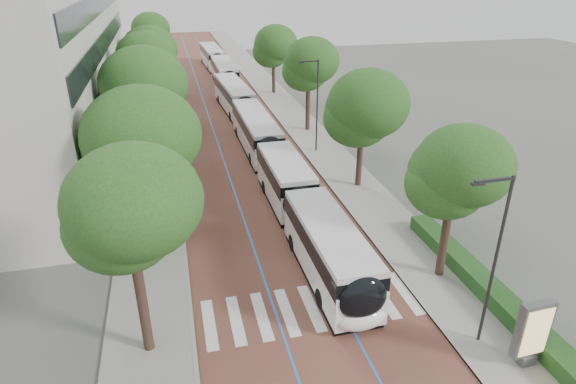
# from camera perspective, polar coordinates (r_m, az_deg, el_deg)

# --- Properties ---
(ground) EXTENTS (160.00, 160.00, 0.00)m
(ground) POSITION_cam_1_polar(r_m,az_deg,el_deg) (23.60, 3.03, -15.13)
(ground) COLOR #51544C
(ground) RESTS_ON ground
(road) EXTENTS (11.00, 140.00, 0.02)m
(road) POSITION_cam_1_polar(r_m,az_deg,el_deg) (59.36, -8.25, 10.21)
(road) COLOR brown
(road) RESTS_ON ground
(sidewalk_left) EXTENTS (4.00, 140.00, 0.12)m
(sidewalk_left) POSITION_cam_1_polar(r_m,az_deg,el_deg) (59.13, -15.58, 9.53)
(sidewalk_left) COLOR gray
(sidewalk_left) RESTS_ON ground
(sidewalk_right) EXTENTS (4.00, 140.00, 0.12)m
(sidewalk_right) POSITION_cam_1_polar(r_m,az_deg,el_deg) (60.50, -1.06, 10.80)
(sidewalk_right) COLOR gray
(sidewalk_right) RESTS_ON ground
(kerb_left) EXTENTS (0.20, 140.00, 0.14)m
(kerb_left) POSITION_cam_1_polar(r_m,az_deg,el_deg) (59.10, -13.72, 9.73)
(kerb_left) COLOR gray
(kerb_left) RESTS_ON ground
(kerb_right) EXTENTS (0.20, 140.00, 0.14)m
(kerb_right) POSITION_cam_1_polar(r_m,az_deg,el_deg) (60.13, -2.86, 10.68)
(kerb_right) COLOR gray
(kerb_right) RESTS_ON ground
(zebra_crossing) EXTENTS (10.55, 3.60, 0.01)m
(zebra_crossing) POSITION_cam_1_polar(r_m,az_deg,el_deg) (24.36, 2.80, -13.53)
(zebra_crossing) COLOR silver
(zebra_crossing) RESTS_ON ground
(lane_line_left) EXTENTS (0.12, 126.00, 0.01)m
(lane_line_left) POSITION_cam_1_polar(r_m,az_deg,el_deg) (59.23, -9.81, 10.08)
(lane_line_left) COLOR blue
(lane_line_left) RESTS_ON road
(lane_line_right) EXTENTS (0.12, 126.00, 0.01)m
(lane_line_right) POSITION_cam_1_polar(r_m,az_deg,el_deg) (59.53, -6.69, 10.35)
(lane_line_right) COLOR blue
(lane_line_right) RESTS_ON road
(hedge) EXTENTS (1.20, 14.00, 0.80)m
(hedge) POSITION_cam_1_polar(r_m,az_deg,el_deg) (26.90, 22.29, -10.18)
(hedge) COLOR #174419
(hedge) RESTS_ON sidewalk_right
(streetlight_near) EXTENTS (1.82, 0.20, 8.00)m
(streetlight_near) POSITION_cam_1_polar(r_m,az_deg,el_deg) (21.33, 23.20, -6.40)
(streetlight_near) COLOR #2A292C
(streetlight_near) RESTS_ON sidewalk_right
(streetlight_far) EXTENTS (1.82, 0.20, 8.00)m
(streetlight_far) POSITION_cam_1_polar(r_m,az_deg,el_deg) (42.25, 3.26, 10.97)
(streetlight_far) COLOR #2A292C
(streetlight_far) RESTS_ON sidewalk_right
(lamp_post_left) EXTENTS (0.14, 0.14, 8.00)m
(lamp_post_left) POSITION_cam_1_polar(r_m,az_deg,el_deg) (27.49, -13.97, 0.56)
(lamp_post_left) COLOR #2A292C
(lamp_post_left) RESTS_ON sidewalk_left
(trees_left) EXTENTS (6.44, 60.22, 9.79)m
(trees_left) POSITION_cam_1_polar(r_m,az_deg,el_deg) (41.99, -16.75, 12.48)
(trees_left) COLOR black
(trees_left) RESTS_ON ground
(trees_right) EXTENTS (5.84, 47.10, 8.63)m
(trees_right) POSITION_cam_1_polar(r_m,az_deg,el_deg) (43.22, 4.31, 12.79)
(trees_right) COLOR black
(trees_right) RESTS_ON ground
(lead_bus) EXTENTS (2.68, 18.42, 3.20)m
(lead_bus) POSITION_cam_1_polar(r_m,az_deg,el_deg) (28.75, 2.42, -3.06)
(lead_bus) COLOR black
(lead_bus) RESTS_ON ground
(bus_queued_0) EXTENTS (2.63, 12.42, 3.20)m
(bus_queued_0) POSITION_cam_1_polar(r_m,az_deg,el_deg) (43.35, -3.69, 6.94)
(bus_queued_0) COLOR white
(bus_queued_0) RESTS_ON ground
(bus_queued_1) EXTENTS (3.19, 12.52, 3.20)m
(bus_queued_1) POSITION_cam_1_polar(r_m,az_deg,el_deg) (55.65, -6.30, 11.01)
(bus_queued_1) COLOR white
(bus_queued_1) RESTS_ON ground
(bus_queued_2) EXTENTS (2.58, 12.40, 3.20)m
(bus_queued_2) POSITION_cam_1_polar(r_m,az_deg,el_deg) (68.57, -7.49, 13.68)
(bus_queued_2) COLOR white
(bus_queued_2) RESTS_ON ground
(bus_queued_3) EXTENTS (3.02, 12.49, 3.20)m
(bus_queued_3) POSITION_cam_1_polar(r_m,az_deg,el_deg) (81.88, -8.92, 15.49)
(bus_queued_3) COLOR white
(bus_queued_3) RESTS_ON ground
(ad_panel) EXTENTS (1.50, 0.60, 3.08)m
(ad_panel) POSITION_cam_1_polar(r_m,az_deg,el_deg) (22.73, 26.96, -14.61)
(ad_panel) COLOR #59595B
(ad_panel) RESTS_ON sidewalk_right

